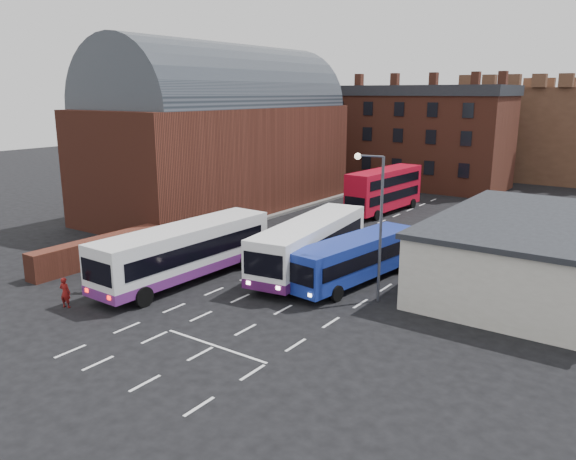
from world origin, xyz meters
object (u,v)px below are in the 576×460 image
Objects in this scene: bus_white_inbound at (310,242)px; pedestrian_red at (65,292)px; bus_red_double at (384,190)px; bus_blue at (355,257)px; street_lamp at (376,214)px; pedestrian_beige at (89,277)px; bus_white_outbound at (185,249)px.

pedestrian_red is at bearing 52.60° from bus_white_inbound.
bus_red_double is at bearing -85.85° from bus_white_inbound.
bus_blue is at bearing -149.47° from pedestrian_red.
street_lamp is 16.98m from pedestrian_beige.
bus_white_inbound is at bearing 105.77° from bus_red_double.
bus_white_inbound is 6.96m from street_lamp.
pedestrian_red is at bearing 56.75° from bus_blue.
bus_white_inbound reaches higher than bus_blue.
street_lamp reaches higher than bus_blue.
bus_red_double reaches higher than bus_white_outbound.
pedestrian_beige is at bearing -121.80° from bus_white_outbound.
pedestrian_red is (-13.21, -10.56, -4.11)m from street_lamp.
bus_blue is 15.84m from pedestrian_beige.
pedestrian_beige is (-3.13, -4.75, -1.15)m from bus_white_outbound.
bus_red_double reaches higher than bus_white_inbound.
bus_blue is at bearing -154.51° from pedestrian_beige.
bus_white_outbound is 8.02m from bus_white_inbound.
bus_white_inbound is 1.19× the size of bus_blue.
bus_white_inbound is 1.53× the size of street_lamp.
street_lamp is at bearing 19.19° from bus_white_outbound.
bus_white_outbound is at bearing -138.90° from pedestrian_beige.
bus_red_double is 1.30× the size of street_lamp.
bus_blue is (3.47, -0.36, -0.32)m from bus_white_inbound.
bus_white_outbound is 1.19× the size of bus_red_double.
bus_white_outbound is at bearing 91.15° from bus_red_double.
street_lamp is (11.12, 3.54, 2.94)m from bus_white_outbound.
bus_blue reaches higher than pedestrian_red.
street_lamp is 17.41m from pedestrian_red.
pedestrian_red is (-7.42, -13.01, -1.13)m from bus_white_inbound.
pedestrian_beige reaches higher than pedestrian_red.
pedestrian_red is (-10.90, -12.66, -0.81)m from bus_blue.
pedestrian_beige is (-11.93, -10.39, -0.77)m from bus_blue.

